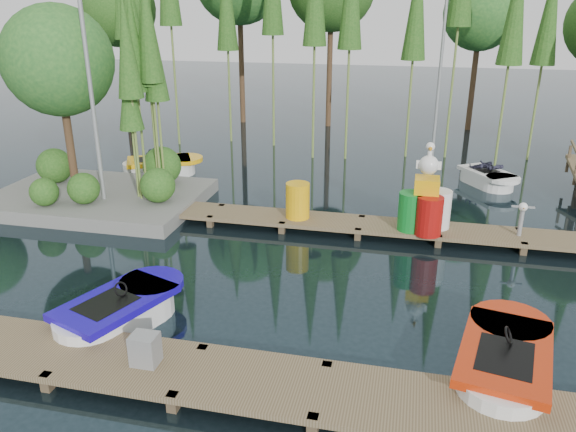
% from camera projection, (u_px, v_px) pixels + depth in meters
% --- Properties ---
extents(ground_plane, '(90.00, 90.00, 0.00)m').
position_uv_depth(ground_plane, '(263.00, 265.00, 13.19)').
color(ground_plane, '#192930').
extents(near_dock, '(18.00, 1.50, 0.50)m').
position_uv_depth(near_dock, '(188.00, 372.00, 9.01)').
color(near_dock, brown).
rests_on(near_dock, ground).
extents(far_dock, '(15.00, 1.20, 0.50)m').
position_uv_depth(far_dock, '(322.00, 222.00, 15.17)').
color(far_dock, brown).
rests_on(far_dock, ground).
extents(island, '(6.20, 4.20, 6.75)m').
position_uv_depth(island, '(82.00, 97.00, 16.35)').
color(island, slate).
rests_on(island, ground).
extents(lamp_island, '(0.30, 0.30, 7.25)m').
position_uv_depth(lamp_island, '(87.00, 63.00, 15.08)').
color(lamp_island, gray).
rests_on(lamp_island, ground).
extents(lamp_rear, '(0.30, 0.30, 7.25)m').
position_uv_depth(lamp_rear, '(443.00, 46.00, 20.84)').
color(lamp_rear, gray).
rests_on(lamp_rear, ground).
extents(boat_blue, '(2.17, 3.07, 0.95)m').
position_uv_depth(boat_blue, '(119.00, 312.00, 10.67)').
color(boat_blue, white).
rests_on(boat_blue, ground).
extents(boat_red, '(1.93, 3.22, 1.01)m').
position_uv_depth(boat_red, '(504.00, 364.00, 9.11)').
color(boat_red, white).
rests_on(boat_red, ground).
extents(boat_yellow_far, '(3.08, 2.38, 1.41)m').
position_uv_depth(boat_yellow_far, '(161.00, 167.00, 19.98)').
color(boat_yellow_far, white).
rests_on(boat_yellow_far, ground).
extents(boat_white_far, '(2.20, 2.58, 1.13)m').
position_uv_depth(boat_white_far, '(488.00, 178.00, 18.84)').
color(boat_white_far, white).
rests_on(boat_white_far, ground).
extents(utility_cabinet, '(0.43, 0.36, 0.52)m').
position_uv_depth(utility_cabinet, '(145.00, 349.00, 9.04)').
color(utility_cabinet, gray).
rests_on(utility_cabinet, near_dock).
extents(yellow_barrel, '(0.65, 0.65, 0.97)m').
position_uv_depth(yellow_barrel, '(298.00, 201.00, 15.12)').
color(yellow_barrel, '#F6B00C').
rests_on(yellow_barrel, far_dock).
extents(drum_cluster, '(1.33, 1.22, 2.29)m').
position_uv_depth(drum_cluster, '(426.00, 205.00, 14.20)').
color(drum_cluster, '#0D7C24').
rests_on(drum_cluster, far_dock).
extents(seagull_post, '(0.55, 0.29, 0.87)m').
position_uv_depth(seagull_post, '(522.00, 214.00, 13.90)').
color(seagull_post, gray).
rests_on(seagull_post, far_dock).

